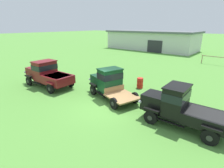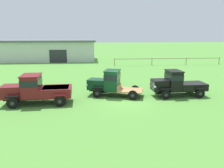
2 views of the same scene
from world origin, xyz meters
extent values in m
plane|color=#518E38|center=(0.00, 0.00, 0.00)|extent=(240.00, 240.00, 0.00)
cube|color=silver|center=(-11.82, 29.03, 1.88)|extent=(19.38, 7.89, 3.76)
cube|color=#565B60|center=(-11.82, 29.03, 3.94)|extent=(19.98, 8.69, 0.36)
cube|color=#2D2D33|center=(-8.92, 25.04, 1.20)|extent=(3.20, 0.08, 2.40)
cylinder|color=#997F60|center=(1.25, 20.25, 0.62)|extent=(0.12, 0.12, 1.25)
cylinder|color=black|center=(-8.41, -1.05, 0.42)|extent=(0.85, 0.21, 0.84)
cylinder|color=#2D2D2D|center=(-8.41, -1.15, 0.42)|extent=(0.30, 0.04, 0.29)
cylinder|color=black|center=(-8.50, 1.04, 0.42)|extent=(0.85, 0.21, 0.84)
cylinder|color=#2D2D2D|center=(-8.51, 1.14, 0.42)|extent=(0.30, 0.04, 0.29)
cylinder|color=black|center=(-5.05, -0.90, 0.42)|extent=(0.85, 0.21, 0.84)
cylinder|color=#2D2D2D|center=(-5.04, -1.01, 0.42)|extent=(0.30, 0.04, 0.29)
cylinder|color=black|center=(-5.14, 1.19, 0.42)|extent=(0.85, 0.21, 0.84)
cylinder|color=#2D2D2D|center=(-5.14, 1.29, 0.42)|extent=(0.30, 0.04, 0.29)
cube|color=black|center=(-6.88, 0.07, 0.50)|extent=(4.86, 1.35, 0.12)
cube|color=maroon|center=(-8.70, -0.01, 1.04)|extent=(1.65, 1.53, 0.95)
cube|color=silver|center=(-9.46, -0.04, 0.99)|extent=(0.11, 1.15, 0.71)
sphere|color=silver|center=(-9.44, -0.83, 1.06)|extent=(0.20, 0.20, 0.20)
sphere|color=silver|center=(-9.51, 0.74, 1.06)|extent=(0.20, 0.20, 0.20)
cube|color=black|center=(-8.41, -1.05, 0.89)|extent=(0.98, 0.24, 0.12)
cube|color=black|center=(-8.50, 1.04, 0.89)|extent=(0.98, 0.24, 0.12)
cube|color=maroon|center=(-7.27, 0.05, 1.39)|extent=(1.35, 1.89, 1.66)
cube|color=black|center=(-7.27, 0.05, 1.76)|extent=(1.40, 1.94, 0.46)
cube|color=maroon|center=(-7.27, 0.05, 2.26)|extent=(1.48, 1.98, 0.08)
cube|color=black|center=(-7.10, -0.97, 0.48)|extent=(1.78, 0.22, 0.05)
cube|color=black|center=(-7.18, 1.08, 0.48)|extent=(1.78, 0.22, 0.05)
cube|color=maroon|center=(-5.45, 0.13, 0.92)|extent=(2.45, 2.02, 0.72)
cube|color=black|center=(-5.45, 0.13, 1.26)|extent=(2.06, 1.71, 0.06)
cube|color=maroon|center=(-5.05, -0.90, 0.89)|extent=(0.93, 0.24, 0.12)
cube|color=maroon|center=(-5.14, 1.19, 0.89)|extent=(0.93, 0.24, 0.12)
cylinder|color=black|center=(-2.19, 1.18, 0.40)|extent=(0.82, 0.39, 0.80)
cylinder|color=#2D2D2D|center=(-2.22, 1.09, 0.40)|extent=(0.28, 0.11, 0.28)
cylinder|color=black|center=(-1.65, 2.94, 0.40)|extent=(0.82, 0.39, 0.80)
cylinder|color=#2D2D2D|center=(-1.62, 3.03, 0.40)|extent=(0.28, 0.11, 0.28)
cylinder|color=black|center=(0.71, 0.28, 0.40)|extent=(0.82, 0.39, 0.80)
cylinder|color=#2D2D2D|center=(0.68, 0.19, 0.40)|extent=(0.28, 0.11, 0.28)
cylinder|color=black|center=(1.25, 2.04, 0.40)|extent=(0.82, 0.39, 0.80)
cylinder|color=#2D2D2D|center=(1.28, 2.14, 0.40)|extent=(0.28, 0.11, 0.28)
cube|color=black|center=(-0.61, 1.66, 0.48)|extent=(4.52, 2.27, 0.12)
cube|color=#0F381E|center=(-2.15, 2.13, 0.99)|extent=(1.90, 1.70, 0.89)
cube|color=silver|center=(-2.88, 2.36, 0.94)|extent=(0.36, 0.99, 0.67)
sphere|color=silver|center=(-3.09, 1.70, 1.01)|extent=(0.20, 0.20, 0.20)
sphere|color=silver|center=(-2.68, 3.02, 1.01)|extent=(0.20, 0.20, 0.20)
cube|color=black|center=(-2.19, 1.18, 0.85)|extent=(0.94, 0.46, 0.12)
cube|color=black|center=(-1.65, 2.94, 0.85)|extent=(0.94, 0.46, 0.12)
cube|color=#0F381E|center=(-0.85, 1.73, 1.37)|extent=(1.56, 1.88, 1.66)
cube|color=black|center=(-0.85, 1.73, 1.75)|extent=(1.61, 1.93, 0.47)
cube|color=#0F381E|center=(-0.85, 1.73, 2.25)|extent=(1.69, 1.99, 0.08)
cube|color=black|center=(-1.01, 0.83, 0.46)|extent=(1.55, 0.60, 0.05)
cube|color=black|center=(-0.47, 2.56, 0.46)|extent=(1.55, 0.60, 0.05)
cube|color=#9E7547|center=(0.68, 1.26, 0.59)|extent=(2.54, 2.41, 0.10)
cube|color=#9E7547|center=(-0.27, 1.55, 0.82)|extent=(0.59, 1.69, 0.44)
cylinder|color=black|center=(3.48, 0.22, 0.40)|extent=(0.81, 0.22, 0.80)
cylinder|color=#2D2D2D|center=(3.48, 0.10, 0.40)|extent=(0.28, 0.04, 0.28)
cylinder|color=black|center=(3.43, 2.08, 0.40)|extent=(0.81, 0.22, 0.80)
cylinder|color=#2D2D2D|center=(3.42, 2.19, 0.40)|extent=(0.28, 0.04, 0.28)
cylinder|color=black|center=(6.51, 0.31, 0.40)|extent=(0.81, 0.22, 0.80)
cylinder|color=#2D2D2D|center=(6.51, 0.19, 0.40)|extent=(0.28, 0.04, 0.28)
cylinder|color=black|center=(6.45, 2.17, 0.40)|extent=(0.81, 0.22, 0.80)
cylinder|color=#2D2D2D|center=(6.45, 2.28, 0.40)|extent=(0.28, 0.04, 0.28)
cube|color=black|center=(4.93, 1.19, 0.48)|extent=(4.37, 1.15, 0.12)
cube|color=black|center=(3.25, 1.14, 1.02)|extent=(1.40, 1.34, 0.95)
cube|color=silver|center=(2.60, 1.12, 0.97)|extent=(0.09, 1.03, 0.71)
sphere|color=silver|center=(2.61, 0.42, 1.04)|extent=(0.20, 0.20, 0.20)
sphere|color=silver|center=(2.57, 1.82, 1.04)|extent=(0.20, 0.20, 0.20)
cube|color=black|center=(3.48, 0.22, 0.85)|extent=(0.93, 0.23, 0.12)
cube|color=black|center=(3.43, 2.08, 0.85)|extent=(0.93, 0.23, 0.12)
cube|color=black|center=(4.46, 1.18, 1.36)|extent=(1.11, 1.67, 1.65)
cube|color=black|center=(4.46, 1.18, 1.74)|extent=(1.15, 1.71, 0.46)
cube|color=black|center=(4.46, 1.18, 2.23)|extent=(1.21, 1.75, 0.08)
cube|color=black|center=(4.59, 0.27, 0.46)|extent=(1.48, 0.18, 0.05)
cube|color=black|center=(4.54, 2.09, 0.46)|extent=(1.48, 0.18, 0.05)
cube|color=black|center=(6.14, 1.23, 0.84)|extent=(2.35, 1.78, 0.59)
cube|color=black|center=(6.14, 1.23, 1.10)|extent=(1.97, 1.51, 0.06)
cube|color=black|center=(6.51, 0.31, 0.85)|extent=(0.89, 0.23, 0.12)
cube|color=black|center=(6.45, 2.17, 0.85)|extent=(0.89, 0.23, 0.12)
cylinder|color=red|center=(-0.13, 5.02, 0.46)|extent=(0.54, 0.54, 0.92)
cylinder|color=maroon|center=(-0.13, 5.02, 0.64)|extent=(0.57, 0.57, 0.03)
cylinder|color=maroon|center=(-0.13, 5.02, 0.27)|extent=(0.57, 0.57, 0.03)
camera|label=1|loc=(7.43, -7.95, 5.41)|focal=28.00mm
camera|label=2|loc=(-2.58, -16.81, 5.37)|focal=35.00mm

